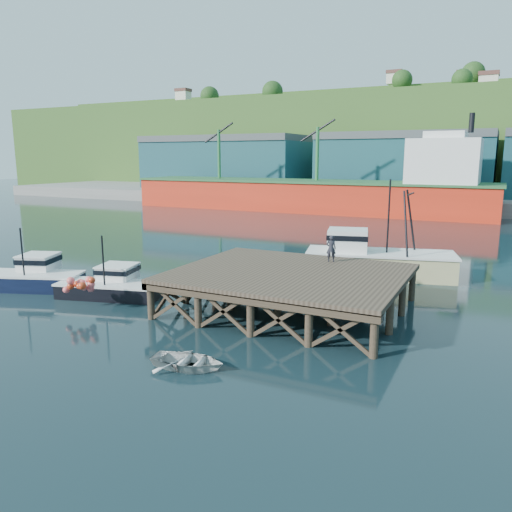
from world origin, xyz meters
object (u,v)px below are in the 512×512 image
Objects in this scene: dinghy at (188,361)px; dockworker at (331,249)px; trawler at (377,256)px; boat_black at (112,285)px; boat_navy at (33,276)px.

dinghy is 12.73m from dockworker.
boat_black is at bearing -150.74° from trawler.
dockworker is at bearing -0.12° from boat_navy.
trawler is (18.72, 12.90, 0.59)m from boat_navy.
boat_navy is at bearing 60.98° from dinghy.
boat_navy is at bearing 172.60° from boat_black.
dockworker is at bearing 10.92° from boat_black.
dinghy is 1.89× the size of dockworker.
dinghy is at bearing -40.97° from boat_navy.
trawler reaches higher than boat_black.
dockworker is (-1.24, -6.48, 1.53)m from trawler.
boat_black is 13.17m from dockworker.
boat_black is 17.75m from trawler.
trawler reaches higher than dockworker.
trawler is at bearing 28.28° from boat_black.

